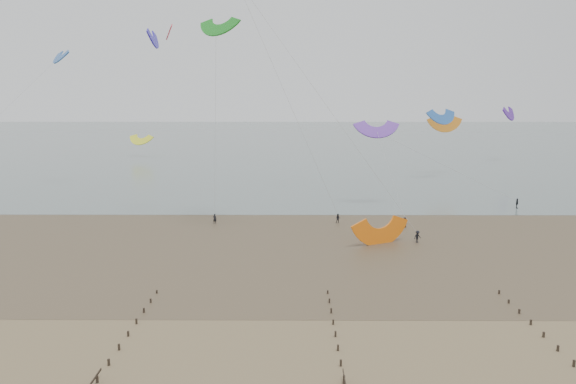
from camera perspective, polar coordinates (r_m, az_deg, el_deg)
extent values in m
plane|color=brown|center=(48.87, 0.13, -15.21)|extent=(500.00, 500.00, 0.00)
plane|color=#475654|center=(245.04, 0.28, 5.28)|extent=(500.00, 500.00, 0.00)
plane|color=#473A28|center=(81.87, 0.21, -4.64)|extent=(500.00, 500.00, 0.00)
ellipsoid|color=slate|center=(71.72, -14.46, -7.14)|extent=(23.60, 14.36, 0.01)
ellipsoid|color=slate|center=(85.60, 8.30, -4.09)|extent=(33.64, 18.32, 0.01)
ellipsoid|color=slate|center=(95.55, -24.58, -3.42)|extent=(26.95, 14.22, 0.01)
cube|color=black|center=(45.29, -18.82, -17.57)|extent=(0.16, 0.16, 0.65)
cube|color=black|center=(47.51, -17.75, -16.16)|extent=(0.16, 0.16, 0.62)
cube|color=black|center=(49.77, -16.79, -14.87)|extent=(0.16, 0.16, 0.59)
cube|color=black|center=(52.06, -15.93, -13.69)|extent=(0.16, 0.16, 0.57)
cube|color=black|center=(54.39, -15.15, -12.61)|extent=(0.16, 0.16, 0.54)
cube|color=black|center=(56.74, -14.43, -11.61)|extent=(0.16, 0.16, 0.51)
cube|color=black|center=(59.12, -13.78, -10.69)|extent=(0.16, 0.16, 0.48)
cube|color=black|center=(61.52, -13.18, -9.84)|extent=(0.16, 0.16, 0.45)
cube|color=black|center=(43.20, 5.71, -18.48)|extent=(0.16, 0.16, 0.65)
cube|color=black|center=(45.52, 5.39, -16.91)|extent=(0.16, 0.16, 0.62)
cube|color=black|center=(47.87, 5.10, -15.49)|extent=(0.16, 0.16, 0.59)
cube|color=black|center=(50.26, 4.85, -14.21)|extent=(0.16, 0.16, 0.57)
cube|color=black|center=(52.66, 4.62, -13.05)|extent=(0.16, 0.16, 0.54)
cube|color=black|center=(55.09, 4.41, -11.98)|extent=(0.16, 0.16, 0.51)
cube|color=black|center=(57.53, 4.23, -11.01)|extent=(0.16, 0.16, 0.48)
cube|color=black|center=(60.00, 4.05, -10.11)|extent=(0.16, 0.16, 0.45)
cube|color=black|center=(50.35, 27.05, -15.27)|extent=(0.16, 0.16, 0.62)
cube|color=black|center=(52.49, 25.74, -14.12)|extent=(0.16, 0.16, 0.59)
cube|color=black|center=(54.67, 24.54, -13.06)|extent=(0.16, 0.16, 0.57)
cube|color=black|center=(56.89, 23.44, -12.08)|extent=(0.16, 0.16, 0.54)
cube|color=black|center=(59.14, 22.44, -11.17)|extent=(0.16, 0.16, 0.51)
cube|color=black|center=(61.43, 21.51, -10.32)|extent=(0.16, 0.16, 0.48)
cube|color=black|center=(63.74, 20.66, -9.53)|extent=(0.16, 0.16, 0.45)
imported|color=black|center=(90.84, -7.45, -2.71)|extent=(0.65, 0.47, 1.64)
imported|color=black|center=(109.97, 22.24, -1.08)|extent=(0.92, 1.17, 1.86)
imported|color=black|center=(89.73, 11.78, -3.02)|extent=(0.82, 0.92, 1.58)
imported|color=black|center=(90.89, 5.11, -2.69)|extent=(0.77, 0.62, 1.53)
imported|color=black|center=(81.03, 13.01, -4.44)|extent=(1.29, 1.08, 1.74)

